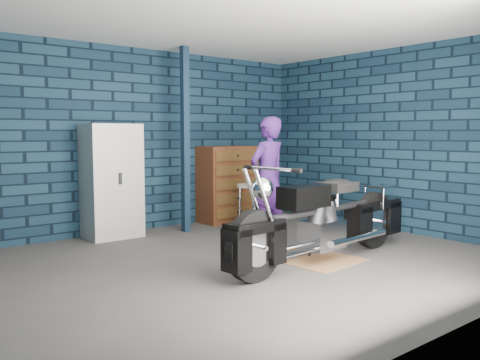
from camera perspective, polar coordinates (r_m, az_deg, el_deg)
The scene contains 9 objects.
ground at distance 5.76m, azimuth 0.01°, elevation -9.33°, with size 6.00×6.00×0.00m, color #454341.
room_walls at distance 6.03m, azimuth -3.36°, elevation 9.57°, with size 6.02×5.01×2.71m.
support_post at distance 7.48m, azimuth -6.17°, elevation 4.47°, with size 0.10×0.10×2.70m, color #112337.
drip_mat at distance 5.91m, azimuth 9.52°, elevation -8.96°, with size 0.85×0.64×0.01m, color olive.
motorcycle at distance 5.80m, azimuth 9.61°, elevation -3.63°, with size 2.54×0.69×1.12m, color black, non-canonical shape.
person at distance 6.95m, azimuth 3.13°, elevation 0.21°, with size 0.61×0.40×1.68m, color #411C69.
locker at distance 7.25m, azimuth -14.19°, elevation -0.12°, with size 0.74×0.53×1.58m, color beige.
tool_chest at distance 8.33m, azimuth -1.37°, elevation -0.46°, with size 0.93×0.52×1.24m, color brown.
shop_stool at distance 7.74m, azimuth 1.03°, elevation -2.98°, with size 0.37×0.37×0.68m, color beige, non-canonical shape.
Camera 1 is at (-3.51, -4.32, 1.45)m, focal length 38.00 mm.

